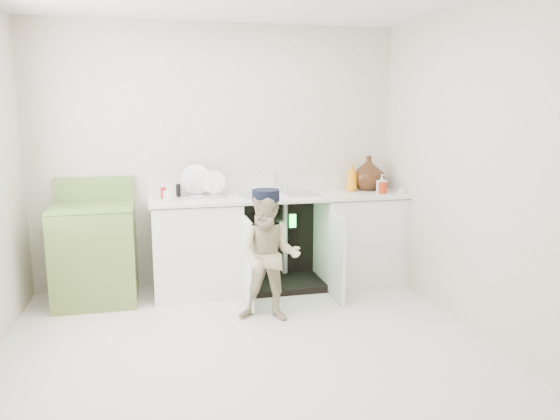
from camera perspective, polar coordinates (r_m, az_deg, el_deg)
name	(u,v)px	position (r m, az deg, el deg)	size (l,w,h in m)	color
ground	(245,342)	(4.18, -3.64, -13.58)	(3.50, 3.50, 0.00)	silver
room_shell	(243,175)	(3.85, -3.86, 3.67)	(6.00, 5.50, 1.26)	beige
counter_run	(284,238)	(5.27, 0.39, -2.95)	(2.44, 1.02, 1.24)	white
avocado_stove	(95,252)	(5.14, -18.77, -4.20)	(0.70, 0.65, 1.09)	olive
repair_worker	(269,256)	(4.41, -1.14, -4.81)	(0.66, 0.75, 1.08)	#C4B78C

